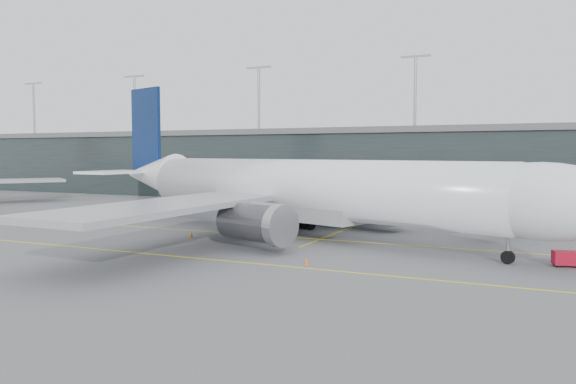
% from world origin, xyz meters
% --- Properties ---
extents(ground, '(320.00, 320.00, 0.00)m').
position_xyz_m(ground, '(0.00, 0.00, 0.00)').
color(ground, '#505155').
rests_on(ground, ground).
extents(taxiline_a, '(160.00, 0.25, 0.02)m').
position_xyz_m(taxiline_a, '(0.00, -4.00, 0.01)').
color(taxiline_a, yellow).
rests_on(taxiline_a, ground).
extents(taxiline_b, '(160.00, 0.25, 0.02)m').
position_xyz_m(taxiline_b, '(0.00, -20.00, 0.01)').
color(taxiline_b, yellow).
rests_on(taxiline_b, ground).
extents(taxiline_lead_main, '(0.25, 60.00, 0.02)m').
position_xyz_m(taxiline_lead_main, '(5.00, 20.00, 0.01)').
color(taxiline_lead_main, yellow).
rests_on(taxiline_lead_main, ground).
extents(taxiline_lead_adj, '(0.25, 60.00, 0.02)m').
position_xyz_m(taxiline_lead_adj, '(-75.00, 20.00, 0.01)').
color(taxiline_lead_adj, yellow).
rests_on(taxiline_lead_adj, ground).
extents(terminal, '(240.00, 36.00, 29.00)m').
position_xyz_m(terminal, '(-0.00, 58.00, 7.62)').
color(terminal, '#1D2828').
rests_on(terminal, ground).
extents(main_aircraft, '(70.78, 65.18, 20.32)m').
position_xyz_m(main_aircraft, '(2.17, -2.87, 5.70)').
color(main_aircraft, white).
rests_on(main_aircraft, ground).
extents(jet_bridge, '(15.45, 42.52, 5.68)m').
position_xyz_m(jet_bridge, '(27.54, 21.67, 4.26)').
color(jet_bridge, '#303035').
rests_on(jet_bridge, ground).
extents(gse_cart, '(2.32, 1.80, 1.39)m').
position_xyz_m(gse_cart, '(30.63, -9.73, 0.78)').
color(gse_cart, '#AF0C22').
rests_on(gse_cart, ground).
extents(uld_a, '(2.72, 2.45, 2.05)m').
position_xyz_m(uld_a, '(-5.77, 8.93, 1.07)').
color(uld_a, '#3E3E43').
rests_on(uld_a, ground).
extents(uld_b, '(2.53, 2.19, 2.01)m').
position_xyz_m(uld_b, '(-1.75, 12.41, 1.06)').
color(uld_b, '#3E3E43').
rests_on(uld_b, ground).
extents(uld_c, '(2.08, 1.75, 1.74)m').
position_xyz_m(uld_c, '(0.78, 9.43, 0.91)').
color(uld_c, '#3E3E43').
rests_on(uld_c, ground).
extents(cone_wing_stbd, '(0.39, 0.39, 0.63)m').
position_xyz_m(cone_wing_stbd, '(9.29, -18.41, 0.31)').
color(cone_wing_stbd, '#F95F0D').
rests_on(cone_wing_stbd, ground).
extents(cone_wing_port, '(0.46, 0.46, 0.73)m').
position_xyz_m(cone_wing_port, '(8.14, 11.68, 0.36)').
color(cone_wing_port, '#CB4E0B').
rests_on(cone_wing_port, ground).
extents(cone_tail, '(0.43, 0.43, 0.69)m').
position_xyz_m(cone_tail, '(-9.45, -9.22, 0.35)').
color(cone_tail, '#FE610E').
rests_on(cone_tail, ground).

